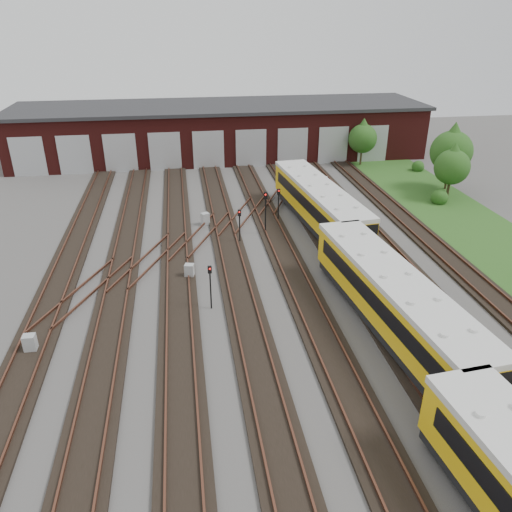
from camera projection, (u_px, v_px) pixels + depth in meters
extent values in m
plane|color=#454240|center=(284.00, 329.00, 29.07)|extent=(120.00, 120.00, 0.00)
cube|color=black|center=(32.00, 350.00, 27.12)|extent=(2.40, 70.00, 0.18)
cube|color=brown|center=(17.00, 349.00, 26.95)|extent=(0.10, 70.00, 0.15)
cube|color=brown|center=(45.00, 346.00, 27.15)|extent=(0.10, 70.00, 0.15)
cube|color=black|center=(107.00, 343.00, 27.67)|extent=(2.40, 70.00, 0.18)
cube|color=brown|center=(93.00, 342.00, 27.50)|extent=(0.10, 70.00, 0.15)
cube|color=brown|center=(120.00, 340.00, 27.69)|extent=(0.10, 70.00, 0.15)
cube|color=black|center=(180.00, 337.00, 28.21)|extent=(2.40, 70.00, 0.18)
cube|color=brown|center=(167.00, 336.00, 28.04)|extent=(0.10, 70.00, 0.15)
cube|color=brown|center=(192.00, 333.00, 28.24)|extent=(0.10, 70.00, 0.15)
cube|color=black|center=(250.00, 331.00, 28.76)|extent=(2.40, 70.00, 0.18)
cube|color=brown|center=(237.00, 329.00, 28.59)|extent=(0.10, 70.00, 0.15)
cube|color=brown|center=(262.00, 327.00, 28.78)|extent=(0.10, 70.00, 0.15)
cube|color=black|center=(317.00, 325.00, 29.30)|extent=(2.40, 70.00, 0.18)
cube|color=brown|center=(305.00, 323.00, 29.13)|extent=(0.10, 70.00, 0.15)
cube|color=brown|center=(329.00, 321.00, 29.33)|extent=(0.10, 70.00, 0.15)
cube|color=black|center=(382.00, 319.00, 29.85)|extent=(2.40, 70.00, 0.18)
cube|color=brown|center=(371.00, 318.00, 29.68)|extent=(0.10, 70.00, 0.15)
cube|color=brown|center=(393.00, 316.00, 29.88)|extent=(0.10, 70.00, 0.15)
cube|color=black|center=(444.00, 313.00, 30.40)|extent=(2.40, 70.00, 0.18)
cube|color=brown|center=(434.00, 312.00, 30.23)|extent=(0.10, 70.00, 0.15)
cube|color=brown|center=(456.00, 310.00, 30.42)|extent=(0.10, 70.00, 0.15)
cube|color=black|center=(505.00, 308.00, 30.94)|extent=(2.40, 70.00, 0.18)
cube|color=brown|center=(494.00, 307.00, 30.77)|extent=(0.10, 70.00, 0.15)
cube|color=brown|center=(150.00, 259.00, 36.74)|extent=(5.40, 9.62, 0.15)
cube|color=brown|center=(202.00, 234.00, 40.84)|extent=(5.40, 9.62, 0.15)
cube|color=brown|center=(244.00, 214.00, 44.94)|extent=(5.40, 9.62, 0.15)
cube|color=brown|center=(86.00, 290.00, 32.65)|extent=(5.40, 9.62, 0.15)
cube|color=brown|center=(279.00, 197.00, 49.03)|extent=(5.40, 9.62, 0.15)
cube|color=#4A1412|center=(221.00, 132.00, 63.26)|extent=(50.00, 12.00, 6.00)
cube|color=#2A2A2C|center=(220.00, 106.00, 61.88)|extent=(51.00, 12.50, 0.40)
cube|color=#ABADB1|center=(28.00, 157.00, 55.27)|extent=(3.60, 0.12, 4.40)
cube|color=#ABADB1|center=(75.00, 155.00, 55.95)|extent=(3.60, 0.12, 4.40)
cube|color=#ABADB1|center=(121.00, 153.00, 56.63)|extent=(3.60, 0.12, 4.40)
cube|color=#ABADB1|center=(165.00, 152.00, 57.31)|extent=(3.60, 0.12, 4.40)
cube|color=#ABADB1|center=(209.00, 150.00, 58.00)|extent=(3.60, 0.12, 4.40)
cube|color=#ABADB1|center=(251.00, 148.00, 58.68)|extent=(3.60, 0.12, 4.40)
cube|color=#ABADB1|center=(293.00, 147.00, 59.36)|extent=(3.60, 0.12, 4.40)
cube|color=#ABADB1|center=(333.00, 145.00, 60.04)|extent=(3.60, 0.12, 4.40)
cube|color=#ABADB1|center=(373.00, 144.00, 60.73)|extent=(3.60, 0.12, 4.40)
cube|color=#29521B|center=(488.00, 239.00, 40.53)|extent=(8.00, 55.00, 0.05)
cube|color=black|center=(390.00, 322.00, 28.57)|extent=(4.03, 16.32, 0.65)
cube|color=yellow|center=(394.00, 299.00, 27.91)|extent=(4.35, 16.35, 2.37)
cube|color=silver|center=(397.00, 278.00, 27.31)|extent=(4.46, 16.36, 0.32)
cube|color=black|center=(371.00, 298.00, 27.47)|extent=(1.44, 14.15, 0.92)
cube|color=black|center=(417.00, 292.00, 28.10)|extent=(1.44, 14.15, 0.92)
cube|color=black|center=(318.00, 219.00, 42.77)|extent=(4.03, 16.32, 0.65)
cube|color=yellow|center=(318.00, 202.00, 42.11)|extent=(4.35, 16.35, 2.37)
cube|color=silver|center=(319.00, 187.00, 41.52)|extent=(4.46, 16.36, 0.32)
cube|color=black|center=(303.00, 201.00, 41.68)|extent=(1.44, 14.15, 0.92)
cube|color=black|center=(334.00, 198.00, 42.31)|extent=(1.44, 14.15, 0.92)
cylinder|color=black|center=(211.00, 291.00, 30.57)|extent=(0.09, 0.09, 2.49)
cube|color=black|center=(210.00, 270.00, 29.92)|extent=(0.24, 0.16, 0.47)
sphere|color=#FA120D|center=(210.00, 269.00, 29.79)|extent=(0.11, 0.11, 0.11)
cylinder|color=black|center=(240.00, 229.00, 39.43)|extent=(0.10, 0.10, 2.31)
cube|color=black|center=(239.00, 213.00, 38.81)|extent=(0.27, 0.19, 0.50)
sphere|color=#FA120D|center=(240.00, 212.00, 38.68)|extent=(0.12, 0.12, 0.12)
cylinder|color=black|center=(278.00, 208.00, 43.71)|extent=(0.10, 0.10, 2.43)
cube|color=black|center=(279.00, 192.00, 43.07)|extent=(0.26, 0.17, 0.49)
sphere|color=#FA120D|center=(279.00, 191.00, 42.94)|extent=(0.12, 0.12, 0.12)
cylinder|color=black|center=(265.00, 217.00, 40.94)|extent=(0.11, 0.11, 3.05)
cube|color=black|center=(266.00, 196.00, 40.14)|extent=(0.33, 0.25, 0.57)
sphere|color=#FA120D|center=(266.00, 195.00, 39.99)|extent=(0.14, 0.14, 0.14)
cube|color=#A7AAAC|center=(30.00, 344.00, 26.87)|extent=(0.65, 0.54, 1.08)
cube|color=#A7AAAC|center=(205.00, 219.00, 43.14)|extent=(0.80, 0.74, 1.06)
cube|color=#A7AAAC|center=(190.00, 271.00, 34.46)|extent=(0.72, 0.65, 1.03)
cube|color=#A7AAAC|center=(324.00, 182.00, 52.34)|extent=(0.83, 0.76, 1.14)
cube|color=#A7AAAC|center=(293.00, 190.00, 50.31)|extent=(0.68, 0.62, 0.93)
cylinder|color=#342917|center=(361.00, 158.00, 59.97)|extent=(0.24, 0.24, 1.73)
sphere|color=#1B4213|center=(363.00, 139.00, 58.96)|extent=(3.37, 3.37, 3.37)
cone|color=#1B4213|center=(364.00, 128.00, 58.43)|extent=(2.89, 2.89, 2.40)
cylinder|color=#342917|center=(448.00, 190.00, 49.09)|extent=(0.26, 0.26, 1.74)
sphere|color=#1B4213|center=(452.00, 167.00, 48.07)|extent=(3.38, 3.38, 3.38)
cone|color=#1B4213|center=(454.00, 155.00, 47.54)|extent=(2.90, 2.90, 2.41)
cylinder|color=#342917|center=(447.00, 179.00, 51.61)|extent=(0.23, 0.23, 2.16)
sphere|color=#1B4213|center=(451.00, 152.00, 50.35)|extent=(4.19, 4.19, 4.19)
cone|color=#1B4213|center=(454.00, 137.00, 49.69)|extent=(3.59, 3.59, 2.99)
sphere|color=#1B4213|center=(440.00, 195.00, 47.87)|extent=(1.62, 1.62, 1.62)
sphere|color=#1B4213|center=(418.00, 165.00, 57.76)|extent=(1.40, 1.40, 1.40)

